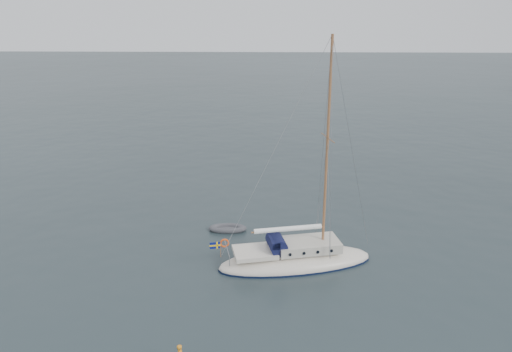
{
  "coord_description": "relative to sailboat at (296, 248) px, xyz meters",
  "views": [
    {
      "loc": [
        0.15,
        -29.08,
        14.62
      ],
      "look_at": [
        -0.77,
        0.0,
        4.8
      ],
      "focal_mm": 35.0,
      "sensor_mm": 36.0,
      "label": 1
    }
  ],
  "objects": [
    {
      "name": "ground",
      "position": [
        -1.69,
        2.32,
        -1.06
      ],
      "size": [
        300.0,
        300.0,
        0.0
      ],
      "primitive_type": "plane",
      "color": "black",
      "rests_on": "ground"
    },
    {
      "name": "sailboat",
      "position": [
        0.0,
        0.0,
        0.0
      ],
      "size": [
        9.81,
        2.94,
        13.97
      ],
      "rotation": [
        0.0,
        0.0,
        0.22
      ],
      "color": "beige",
      "rests_on": "ground"
    },
    {
      "name": "dinghy",
      "position": [
        -4.49,
        4.64,
        -0.89
      ],
      "size": [
        2.63,
        1.19,
        0.38
      ],
      "rotation": [
        0.0,
        0.0,
        0.02
      ],
      "color": "#434348",
      "rests_on": "ground"
    }
  ]
}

